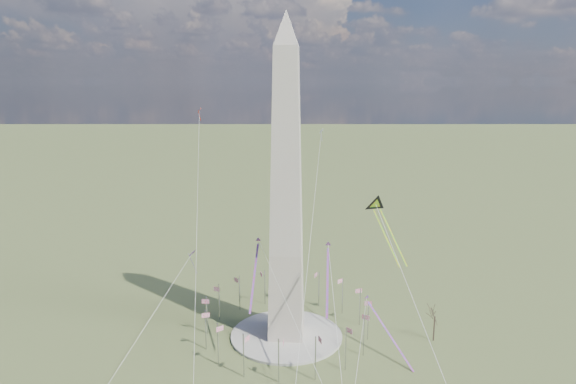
{
  "coord_description": "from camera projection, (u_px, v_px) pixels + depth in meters",
  "views": [
    {
      "loc": [
        12.52,
        -151.96,
        80.65
      ],
      "look_at": [
        0.51,
        0.0,
        47.88
      ],
      "focal_mm": 32.0,
      "sensor_mm": 36.0,
      "label": 1
    }
  ],
  "objects": [
    {
      "name": "kite_small_white",
      "position": [
        321.0,
        132.0,
        199.81
      ],
      "size": [
        1.3,
        2.17,
        5.06
      ],
      "rotation": [
        0.0,
        0.0,
        2.78
      ],
      "color": "white",
      "rests_on": "ground"
    },
    {
      "name": "tree_near",
      "position": [
        435.0,
        315.0,
        161.47
      ],
      "size": [
        7.1,
        7.1,
        12.42
      ],
      "color": "#45302A",
      "rests_on": "ground"
    },
    {
      "name": "washington_monument",
      "position": [
        286.0,
        192.0,
        155.94
      ],
      "size": [
        15.56,
        15.56,
        100.0
      ],
      "color": "beige",
      "rests_on": "plaza"
    },
    {
      "name": "kite_diamond_purple",
      "position": [
        193.0,
        256.0,
        174.51
      ],
      "size": [
        2.36,
        3.07,
        8.95
      ],
      "rotation": [
        0.0,
        0.0,
        2.3
      ],
      "color": "#451971",
      "rests_on": "ground"
    },
    {
      "name": "kite_delta_black",
      "position": [
        377.0,
        208.0,
        164.81
      ],
      "size": [
        12.64,
        21.9,
        17.96
      ],
      "rotation": [
        0.0,
        0.0,
        3.51
      ],
      "color": "black",
      "rests_on": "ground"
    },
    {
      "name": "kite_streamer_right",
      "position": [
        383.0,
        324.0,
        155.5
      ],
      "size": [
        15.04,
        20.84,
        16.74
      ],
      "rotation": [
        0.0,
        0.0,
        3.75
      ],
      "color": "#E52443",
      "rests_on": "ground"
    },
    {
      "name": "kite_small_red",
      "position": [
        199.0,
        112.0,
        190.45
      ],
      "size": [
        1.24,
        2.08,
        4.89
      ],
      "rotation": [
        0.0,
        0.0,
        2.8
      ],
      "color": "red",
      "rests_on": "ground"
    },
    {
      "name": "ground",
      "position": [
        286.0,
        336.0,
        166.02
      ],
      "size": [
        2000.0,
        2000.0,
        0.0
      ],
      "primitive_type": "plane",
      "color": "#4B5B2D",
      "rests_on": "ground"
    },
    {
      "name": "flagpole_ring",
      "position": [
        286.0,
        316.0,
        164.49
      ],
      "size": [
        54.4,
        54.4,
        13.0
      ],
      "color": "#B5B6BB",
      "rests_on": "ground"
    },
    {
      "name": "kite_streamer_mid",
      "position": [
        256.0,
        264.0,
        157.27
      ],
      "size": [
        2.18,
        23.17,
        15.91
      ],
      "rotation": [
        0.0,
        0.0,
        3.16
      ],
      "color": "#E52443",
      "rests_on": "ground"
    },
    {
      "name": "kite_streamer_left",
      "position": [
        328.0,
        269.0,
        141.82
      ],
      "size": [
        1.94,
        20.79,
        14.29
      ],
      "rotation": [
        0.0,
        0.0,
        3.14
      ],
      "color": "#E52443",
      "rests_on": "ground"
    },
    {
      "name": "plaza",
      "position": [
        286.0,
        335.0,
        165.94
      ],
      "size": [
        36.0,
        36.0,
        0.8
      ],
      "primitive_type": "cylinder",
      "color": "#B4AEA4",
      "rests_on": "ground"
    }
  ]
}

